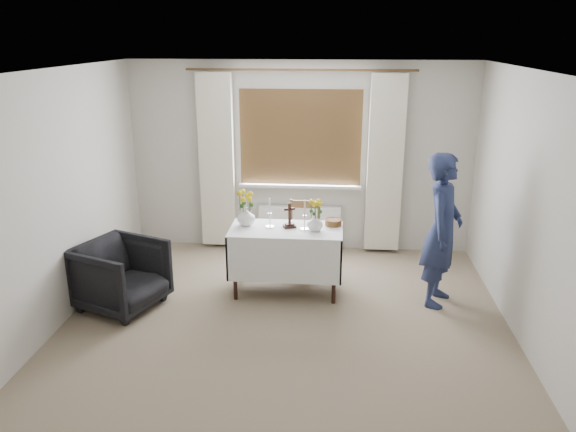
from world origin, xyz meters
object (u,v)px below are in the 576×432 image
object	(u,v)px
altar_table	(286,261)
flower_vase_left	(246,216)
flower_vase_right	(315,223)
wooden_chair	(304,237)
person	(442,230)
wooden_cross	(290,215)
armchair	(121,275)

from	to	relation	value
altar_table	flower_vase_left	distance (m)	0.67
altar_table	flower_vase_right	size ratio (longest dim) A/B	6.81
flower_vase_right	wooden_chair	bearing A→B (deg)	103.37
flower_vase_right	person	bearing A→B (deg)	-2.63
altar_table	wooden_cross	world-z (taller)	wooden_cross
flower_vase_left	armchair	bearing A→B (deg)	-154.40
altar_table	wooden_cross	bearing A→B (deg)	50.14
wooden_chair	armchair	bearing A→B (deg)	-146.24
wooden_chair	flower_vase_left	distance (m)	0.95
armchair	person	size ratio (longest dim) A/B	0.48
altar_table	flower_vase_left	world-z (taller)	flower_vase_left
flower_vase_left	wooden_chair	bearing A→B (deg)	43.07
flower_vase_right	altar_table	bearing A→B (deg)	173.79
armchair	wooden_cross	size ratio (longest dim) A/B	2.82
wooden_chair	person	distance (m)	1.73
wooden_chair	armchair	distance (m)	2.21
person	flower_vase_left	xyz separation A→B (m)	(-2.12, 0.18, 0.04)
flower_vase_right	armchair	bearing A→B (deg)	-166.49
wooden_chair	flower_vase_right	xyz separation A→B (m)	(0.16, -0.69, 0.42)
wooden_cross	person	bearing A→B (deg)	-27.50
armchair	flower_vase_right	bearing A→B (deg)	-55.19
person	flower_vase_left	distance (m)	2.13
wooden_chair	wooden_cross	distance (m)	0.78
armchair	flower_vase_left	world-z (taller)	flower_vase_left
wooden_cross	flower_vase_left	world-z (taller)	wooden_cross
armchair	flower_vase_left	distance (m)	1.48
armchair	flower_vase_left	bearing A→B (deg)	-43.10
armchair	wooden_cross	distance (m)	1.91
person	armchair	bearing A→B (deg)	116.77
wooden_cross	flower_vase_right	bearing A→B (deg)	-37.64
altar_table	armchair	world-z (taller)	altar_table
person	flower_vase_right	world-z (taller)	person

